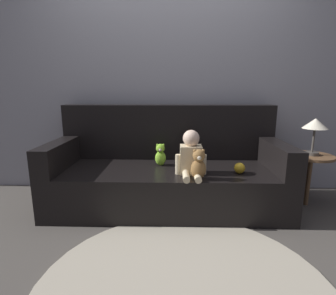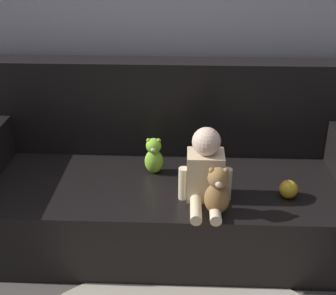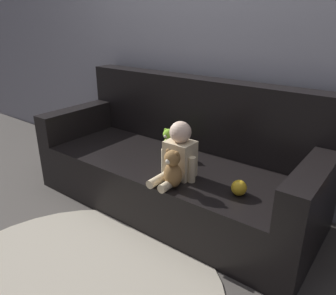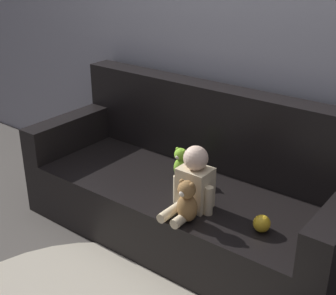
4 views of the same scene
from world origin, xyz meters
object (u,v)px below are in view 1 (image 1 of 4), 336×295
at_px(couch, 168,172).
at_px(person_baby, 191,156).
at_px(teddy_bear_brown, 199,164).
at_px(side_table, 313,143).
at_px(plush_toy_side, 160,155).
at_px(toy_ball, 240,168).

height_order(couch, person_baby, couch).
distance_m(teddy_bear_brown, side_table, 1.16).
relative_size(plush_toy_side, toy_ball, 2.26).
height_order(teddy_bear_brown, side_table, side_table).
bearing_deg(side_table, teddy_bear_brown, -160.67).
distance_m(teddy_bear_brown, toy_ball, 0.41).
relative_size(person_baby, toy_ball, 4.06).
bearing_deg(person_baby, teddy_bear_brown, -68.52).
bearing_deg(couch, toy_ball, -21.99).
bearing_deg(couch, person_baby, -53.93).
height_order(teddy_bear_brown, plush_toy_side, teddy_bear_brown).
bearing_deg(toy_ball, side_table, 16.94).
bearing_deg(side_table, toy_ball, -163.06).
distance_m(couch, teddy_bear_brown, 0.53).
height_order(person_baby, toy_ball, person_baby).
height_order(couch, toy_ball, couch).
distance_m(plush_toy_side, side_table, 1.43).
distance_m(couch, person_baby, 0.42).
height_order(plush_toy_side, toy_ball, plush_toy_side).
bearing_deg(side_table, couch, 178.49).
distance_m(person_baby, plush_toy_side, 0.38).
xyz_separation_m(teddy_bear_brown, plush_toy_side, (-0.33, 0.39, -0.02)).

